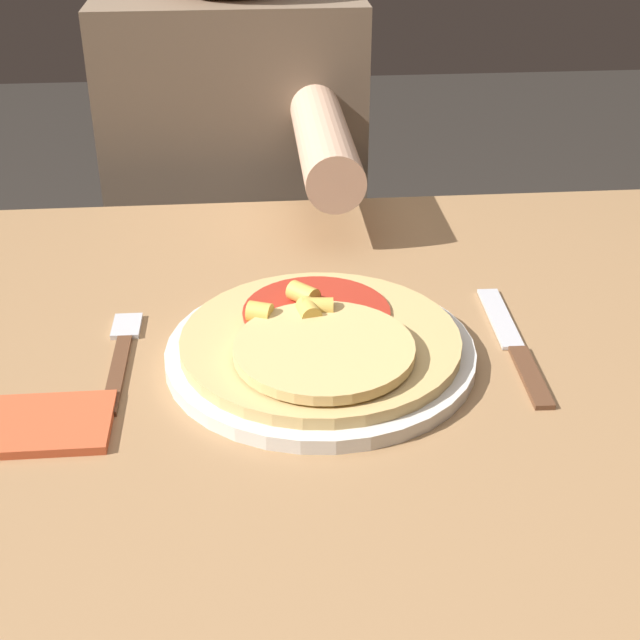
{
  "coord_description": "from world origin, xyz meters",
  "views": [
    {
      "loc": [
        -0.07,
        -0.72,
        1.22
      ],
      "look_at": [
        -0.01,
        0.0,
        0.81
      ],
      "focal_mm": 50.0,
      "sensor_mm": 36.0,
      "label": 1
    }
  ],
  "objects_px": {
    "pizza": "(320,338)",
    "knife": "(514,345)",
    "person_diner": "(239,188)",
    "plate": "(320,350)",
    "dining_table": "(332,471)",
    "fork": "(121,353)"
  },
  "relations": [
    {
      "from": "plate",
      "to": "person_diner",
      "type": "bearing_deg",
      "value": 97.06
    },
    {
      "from": "plate",
      "to": "knife",
      "type": "height_order",
      "value": "plate"
    },
    {
      "from": "pizza",
      "to": "person_diner",
      "type": "xyz_separation_m",
      "value": [
        -0.08,
        0.63,
        -0.09
      ]
    },
    {
      "from": "pizza",
      "to": "knife",
      "type": "height_order",
      "value": "pizza"
    },
    {
      "from": "fork",
      "to": "person_diner",
      "type": "bearing_deg",
      "value": 79.45
    },
    {
      "from": "pizza",
      "to": "fork",
      "type": "relative_size",
      "value": 1.51
    },
    {
      "from": "dining_table",
      "to": "plate",
      "type": "distance_m",
      "value": 0.15
    },
    {
      "from": "plate",
      "to": "knife",
      "type": "bearing_deg",
      "value": 0.09
    },
    {
      "from": "dining_table",
      "to": "fork",
      "type": "relative_size",
      "value": 5.37
    },
    {
      "from": "fork",
      "to": "pizza",
      "type": "bearing_deg",
      "value": -7.24
    },
    {
      "from": "person_diner",
      "to": "knife",
      "type": "bearing_deg",
      "value": -66.78
    },
    {
      "from": "plate",
      "to": "knife",
      "type": "distance_m",
      "value": 0.19
    },
    {
      "from": "knife",
      "to": "dining_table",
      "type": "bearing_deg",
      "value": -178.31
    },
    {
      "from": "person_diner",
      "to": "fork",
      "type": "bearing_deg",
      "value": -100.55
    },
    {
      "from": "person_diner",
      "to": "plate",
      "type": "bearing_deg",
      "value": -82.94
    },
    {
      "from": "fork",
      "to": "person_diner",
      "type": "height_order",
      "value": "person_diner"
    },
    {
      "from": "plate",
      "to": "knife",
      "type": "xyz_separation_m",
      "value": [
        0.19,
        0.0,
        -0.0
      ]
    },
    {
      "from": "dining_table",
      "to": "pizza",
      "type": "xyz_separation_m",
      "value": [
        -0.01,
        -0.0,
        0.16
      ]
    },
    {
      "from": "dining_table",
      "to": "plate",
      "type": "height_order",
      "value": "plate"
    },
    {
      "from": "pizza",
      "to": "person_diner",
      "type": "bearing_deg",
      "value": 96.94
    },
    {
      "from": "plate",
      "to": "pizza",
      "type": "height_order",
      "value": "pizza"
    },
    {
      "from": "dining_table",
      "to": "pizza",
      "type": "relative_size",
      "value": 3.55
    }
  ]
}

